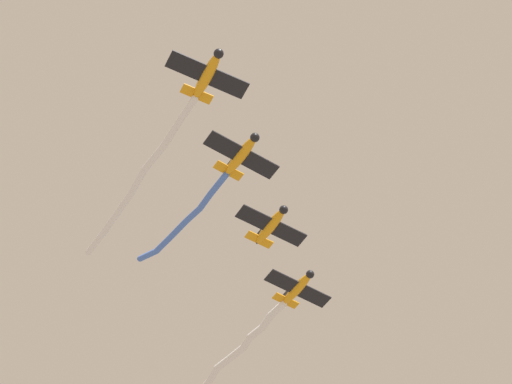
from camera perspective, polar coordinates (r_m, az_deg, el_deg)
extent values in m
ellipsoid|color=orange|center=(79.98, -3.06, 7.19)|extent=(2.38, 5.10, 1.02)
sphere|color=black|center=(78.90, -2.33, 8.55)|extent=(1.08, 1.08, 0.87)
ellipsoid|color=#232833|center=(80.03, -2.86, 7.68)|extent=(1.00, 1.39, 0.55)
cube|color=black|center=(79.78, -3.01, 7.24)|extent=(7.47, 3.67, 0.14)
cube|color=orange|center=(81.06, -3.68, 6.06)|extent=(3.00, 1.71, 0.11)
cube|color=black|center=(81.47, -3.64, 6.31)|extent=(0.45, 1.13, 1.41)
cylinder|color=white|center=(81.95, -4.29, 5.06)|extent=(1.45, 3.04, 1.05)
cylinder|color=white|center=(83.70, -5.24, 3.61)|extent=(1.55, 3.21, 1.11)
cylinder|color=white|center=(85.69, -6.31, 2.12)|extent=(1.35, 3.65, 1.14)
cylinder|color=white|center=(87.96, -7.33, 0.63)|extent=(1.83, 3.55, 1.35)
cylinder|color=white|center=(90.55, -8.18, -0.75)|extent=(1.72, 3.74, 1.63)
cylinder|color=white|center=(93.00, -9.04, -1.97)|extent=(1.48, 3.22, 1.18)
cylinder|color=white|center=(95.14, -9.88, -3.12)|extent=(1.31, 3.24, 1.01)
sphere|color=white|center=(81.13, -3.81, 5.79)|extent=(0.65, 0.65, 0.65)
sphere|color=white|center=(82.78, -4.77, 4.35)|extent=(0.65, 0.65, 0.65)
sphere|color=white|center=(84.65, -5.70, 2.89)|extent=(0.65, 0.65, 0.65)
sphere|color=white|center=(86.75, -6.92, 1.37)|extent=(0.65, 0.65, 0.65)
sphere|color=white|center=(89.18, -7.72, -0.08)|extent=(0.65, 0.65, 0.65)
sphere|color=white|center=(91.93, -8.63, -1.39)|extent=(0.65, 0.65, 0.65)
sphere|color=white|center=(94.09, -9.44, -2.55)|extent=(0.65, 0.65, 0.65)
sphere|color=white|center=(96.20, -10.31, -3.68)|extent=(0.65, 0.65, 0.65)
ellipsoid|color=orange|center=(84.64, -0.96, 2.26)|extent=(1.84, 5.11, 1.02)
sphere|color=black|center=(83.50, -0.07, 3.39)|extent=(1.00, 1.00, 0.87)
ellipsoid|color=#232833|center=(84.65, -0.72, 2.70)|extent=(0.88, 1.35, 0.55)
cube|color=black|center=(84.44, -0.90, 2.29)|extent=(7.47, 2.89, 0.14)
cube|color=orange|center=(85.75, -1.72, 1.33)|extent=(2.97, 1.41, 0.11)
cube|color=black|center=(86.13, -1.67, 1.58)|extent=(0.32, 1.15, 1.41)
cylinder|color=#4C75DB|center=(86.56, -2.33, 0.50)|extent=(1.17, 2.75, 0.84)
cylinder|color=#4C75DB|center=(87.96, -3.14, -0.55)|extent=(1.17, 2.33, 0.82)
cylinder|color=#4C75DB|center=(89.47, -3.90, -1.40)|extent=(1.07, 2.49, 1.32)
cylinder|color=#4C75DB|center=(91.10, -4.77, -2.25)|extent=(1.09, 2.68, 1.01)
cylinder|color=#4C75DB|center=(92.51, -5.70, -3.18)|extent=(0.85, 2.49, 0.93)
cylinder|color=#4C75DB|center=(93.70, -6.68, -3.88)|extent=(1.25, 2.23, 1.00)
sphere|color=#4C75DB|center=(85.83, -1.86, 1.09)|extent=(0.60, 0.60, 0.60)
sphere|color=#4C75DB|center=(87.31, -2.79, -0.07)|extent=(0.60, 0.60, 0.60)
sphere|color=#4C75DB|center=(88.63, -3.49, -1.03)|extent=(0.60, 0.60, 0.60)
sphere|color=#4C75DB|center=(90.32, -4.31, -1.77)|extent=(0.60, 0.60, 0.60)
sphere|color=#4C75DB|center=(91.90, -5.23, -2.72)|extent=(0.60, 0.60, 0.60)
sphere|color=#4C75DB|center=(93.13, -6.17, -3.64)|extent=(0.60, 0.60, 0.60)
sphere|color=#4C75DB|center=(94.28, -7.18, -4.11)|extent=(0.60, 0.60, 0.60)
ellipsoid|color=orange|center=(89.95, 0.90, -2.13)|extent=(1.97, 5.11, 1.02)
sphere|color=black|center=(88.71, 1.72, -1.10)|extent=(1.02, 1.02, 0.87)
ellipsoid|color=#232833|center=(89.92, 1.11, -1.71)|extent=(0.91, 1.36, 0.55)
cube|color=black|center=(89.75, 0.96, -2.11)|extent=(7.48, 3.09, 0.14)
cube|color=orange|center=(91.15, 0.19, -2.97)|extent=(2.98, 1.49, 0.11)
cube|color=black|center=(91.51, 0.23, -2.71)|extent=(0.35, 1.14, 1.41)
ellipsoid|color=orange|center=(95.82, 2.55, -6.00)|extent=(1.89, 5.11, 1.02)
sphere|color=black|center=(94.52, 3.37, -5.10)|extent=(1.01, 1.01, 0.87)
ellipsoid|color=#232833|center=(95.76, 2.75, -5.61)|extent=(0.89, 1.35, 0.55)
cube|color=black|center=(95.62, 2.61, -5.99)|extent=(7.47, 2.96, 0.14)
cube|color=orange|center=(97.05, 1.84, -6.73)|extent=(2.97, 1.44, 0.11)
cube|color=black|center=(97.38, 1.87, -6.48)|extent=(0.33, 1.14, 1.41)
cylinder|color=white|center=(97.70, 1.32, -7.29)|extent=(1.14, 2.12, 1.04)
cylinder|color=white|center=(98.94, 0.67, -8.00)|extent=(1.55, 2.26, 1.06)
cylinder|color=white|center=(100.22, 0.03, -8.66)|extent=(1.20, 2.05, 1.19)
cylinder|color=white|center=(101.57, -0.57, -9.28)|extent=(1.70, 2.21, 1.27)
cylinder|color=white|center=(103.21, -1.19, -9.91)|extent=(1.40, 2.64, 1.45)
cylinder|color=white|center=(104.90, -2.01, -10.53)|extent=(1.33, 2.54, 1.39)
cylinder|color=white|center=(106.51, -2.65, -11.22)|extent=(1.58, 2.46, 0.96)
sphere|color=white|center=(97.17, 1.71, -6.94)|extent=(0.80, 0.80, 0.80)
sphere|color=white|center=(98.23, 0.94, -7.63)|extent=(0.80, 0.80, 0.80)
sphere|color=white|center=(99.66, 0.41, -8.37)|extent=(0.80, 0.80, 0.80)
sphere|color=white|center=(100.79, -0.35, -8.96)|extent=(0.80, 0.80, 0.80)
sphere|color=white|center=(102.35, -0.78, -9.59)|extent=(0.80, 0.80, 0.80)
sphere|color=white|center=(104.08, -1.60, -10.23)|extent=(0.80, 0.80, 0.80)
sphere|color=white|center=(105.73, -2.41, -10.82)|extent=(0.80, 0.80, 0.80)
sphere|color=white|center=(107.29, -2.90, -11.61)|extent=(0.80, 0.80, 0.80)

